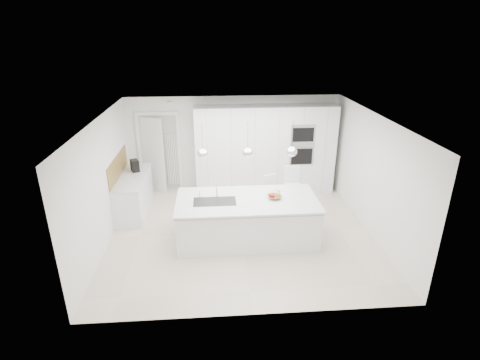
{
  "coord_description": "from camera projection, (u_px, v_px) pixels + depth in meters",
  "views": [
    {
      "loc": [
        -0.56,
        -7.02,
        4.1
      ],
      "look_at": [
        0.0,
        0.3,
        1.1
      ],
      "focal_mm": 28.0,
      "sensor_mm": 36.0,
      "label": 1
    }
  ],
  "objects": [
    {
      "name": "island_tap",
      "position": [
        217.0,
        190.0,
        7.54
      ],
      "size": [
        0.02,
        0.02,
        0.3
      ],
      "primitive_type": "cylinder",
      "color": "white",
      "rests_on": "island_worktop"
    },
    {
      "name": "ceiling",
      "position": [
        241.0,
        118.0,
        7.12
      ],
      "size": [
        5.5,
        5.5,
        0.0
      ],
      "primitive_type": "plane",
      "rotation": [
        3.14,
        0.0,
        0.0
      ],
      "color": "white",
      "rests_on": "wall_back"
    },
    {
      "name": "pendant_right",
      "position": [
        292.0,
        152.0,
        7.14
      ],
      "size": [
        0.2,
        0.2,
        0.2
      ],
      "primitive_type": "sphere",
      "color": "white",
      "rests_on": "ceiling"
    },
    {
      "name": "hallway_door",
      "position": [
        150.0,
        155.0,
        9.77
      ],
      "size": [
        0.76,
        0.38,
        2.0
      ],
      "primitive_type": "cube",
      "rotation": [
        0.0,
        0.0,
        -0.44
      ],
      "color": "white",
      "rests_on": "floor"
    },
    {
      "name": "island_base",
      "position": [
        247.0,
        221.0,
        7.63
      ],
      "size": [
        2.8,
        1.2,
        0.86
      ],
      "primitive_type": "cube",
      "color": "white",
      "rests_on": "floor"
    },
    {
      "name": "pendant_left",
      "position": [
        203.0,
        154.0,
        7.02
      ],
      "size": [
        0.2,
        0.2,
        0.2
      ],
      "primitive_type": "sphere",
      "color": "white",
      "rests_on": "ceiling"
    },
    {
      "name": "floor",
      "position": [
        241.0,
        232.0,
        8.07
      ],
      "size": [
        5.5,
        5.5,
        0.0
      ],
      "primitive_type": "plane",
      "color": "beige",
      "rests_on": "ground"
    },
    {
      "name": "wall_left",
      "position": [
        103.0,
        183.0,
        7.4
      ],
      "size": [
        0.0,
        5.0,
        5.0
      ],
      "primitive_type": "plane",
      "rotation": [
        1.57,
        0.0,
        1.57
      ],
      "color": "white",
      "rests_on": "ground"
    },
    {
      "name": "espresso_machine",
      "position": [
        135.0,
        166.0,
        8.93
      ],
      "size": [
        0.26,
        0.3,
        0.28
      ],
      "primitive_type": "cube",
      "rotation": [
        0.0,
        0.0,
        0.42
      ],
      "color": "black",
      "rests_on": "left_worktop"
    },
    {
      "name": "apple_b",
      "position": [
        273.0,
        196.0,
        7.48
      ],
      "size": [
        0.08,
        0.08,
        0.08
      ],
      "primitive_type": "sphere",
      "color": "#A30D1C",
      "rests_on": "fruit_bowl"
    },
    {
      "name": "bar_stool_left",
      "position": [
        270.0,
        198.0,
        8.5
      ],
      "size": [
        0.46,
        0.55,
        1.02
      ],
      "primitive_type": null,
      "rotation": [
        0.0,
        0.0,
        0.32
      ],
      "color": "white",
      "rests_on": "floor"
    },
    {
      "name": "oven_stack",
      "position": [
        302.0,
        145.0,
        9.42
      ],
      "size": [
        0.62,
        0.04,
        1.05
      ],
      "primitive_type": null,
      "color": "#A5A5A8",
      "rests_on": "tall_cabinets"
    },
    {
      "name": "island_worktop",
      "position": [
        247.0,
        200.0,
        7.51
      ],
      "size": [
        2.84,
        1.4,
        0.04
      ],
      "primitive_type": "cube",
      "color": "silver",
      "rests_on": "island_base"
    },
    {
      "name": "radiator",
      "position": [
        173.0,
        160.0,
        9.9
      ],
      "size": [
        0.32,
        0.04,
        1.4
      ],
      "primitive_type": null,
      "color": "white",
      "rests_on": "floor"
    },
    {
      "name": "fruit_bowl",
      "position": [
        274.0,
        197.0,
        7.53
      ],
      "size": [
        0.3,
        0.3,
        0.07
      ],
      "primitive_type": "imported",
      "rotation": [
        0.0,
        0.0,
        0.06
      ],
      "color": "olive",
      "rests_on": "island_worktop"
    },
    {
      "name": "tall_cabinets",
      "position": [
        265.0,
        150.0,
        9.72
      ],
      "size": [
        3.6,
        0.6,
        2.3
      ],
      "primitive_type": "cube",
      "color": "white",
      "rests_on": "floor"
    },
    {
      "name": "left_worktop",
      "position": [
        132.0,
        177.0,
        8.67
      ],
      "size": [
        0.62,
        1.82,
        0.04
      ],
      "primitive_type": "cube",
      "color": "silver",
      "rests_on": "left_base_cabinets"
    },
    {
      "name": "island_sink",
      "position": [
        215.0,
        205.0,
        7.44
      ],
      "size": [
        0.84,
        0.44,
        0.18
      ],
      "primitive_type": null,
      "color": "#3F3F42",
      "rests_on": "island_worktop"
    },
    {
      "name": "bar_stool_right",
      "position": [
        292.0,
        192.0,
        8.59
      ],
      "size": [
        0.39,
        0.54,
        1.17
      ],
      "primitive_type": null,
      "rotation": [
        0.0,
        0.0,
        0.0
      ],
      "color": "white",
      "rests_on": "floor"
    },
    {
      "name": "left_base_cabinets",
      "position": [
        134.0,
        195.0,
        8.84
      ],
      "size": [
        0.6,
        1.8,
        0.86
      ],
      "primitive_type": "cube",
      "color": "white",
      "rests_on": "floor"
    },
    {
      "name": "pendant_mid",
      "position": [
        248.0,
        153.0,
        7.08
      ],
      "size": [
        0.2,
        0.2,
        0.2
      ],
      "primitive_type": "sphere",
      "color": "white",
      "rests_on": "ceiling"
    },
    {
      "name": "banana_bunch",
      "position": [
        275.0,
        193.0,
        7.52
      ],
      "size": [
        0.25,
        0.18,
        0.22
      ],
      "primitive_type": "torus",
      "rotation": [
        1.22,
        0.0,
        0.35
      ],
      "color": "gold",
      "rests_on": "fruit_bowl"
    },
    {
      "name": "apple_a",
      "position": [
        271.0,
        195.0,
        7.52
      ],
      "size": [
        0.08,
        0.08,
        0.08
      ],
      "primitive_type": "sphere",
      "color": "#A30D1C",
      "rests_on": "fruit_bowl"
    },
    {
      "name": "wall_back",
      "position": [
        234.0,
        143.0,
        9.9
      ],
      "size": [
        5.5,
        0.0,
        5.5
      ],
      "primitive_type": "plane",
      "rotation": [
        1.57,
        0.0,
        0.0
      ],
      "color": "white",
      "rests_on": "ground"
    },
    {
      "name": "oak_backsplash",
      "position": [
        118.0,
        167.0,
        8.55
      ],
      "size": [
        0.02,
        1.8,
        0.5
      ],
      "primitive_type": "cube",
      "color": "olive",
      "rests_on": "wall_left"
    },
    {
      "name": "doorway_frame",
      "position": [
        160.0,
        154.0,
        9.82
      ],
      "size": [
        1.11,
        0.08,
        2.13
      ],
      "primitive_type": null,
      "color": "white",
      "rests_on": "floor"
    }
  ]
}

